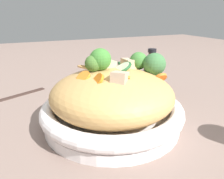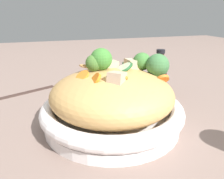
% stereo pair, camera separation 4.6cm
% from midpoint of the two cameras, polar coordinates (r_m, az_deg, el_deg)
% --- Properties ---
extents(ground_plane, '(3.00, 3.00, 0.00)m').
position_cam_midpoint_polar(ground_plane, '(0.49, -2.70, -9.05)').
color(ground_plane, '#816B61').
extents(serving_bowl, '(0.30, 0.30, 0.05)m').
position_cam_midpoint_polar(serving_bowl, '(0.48, -2.75, -6.18)').
color(serving_bowl, white).
rests_on(serving_bowl, ground_plane).
extents(noodle_heap, '(0.26, 0.26, 0.11)m').
position_cam_midpoint_polar(noodle_heap, '(0.46, -2.85, -1.20)').
color(noodle_heap, tan).
rests_on(noodle_heap, serving_bowl).
extents(broccoli_florets, '(0.08, 0.19, 0.08)m').
position_cam_midpoint_polar(broccoli_florets, '(0.48, 1.87, 6.99)').
color(broccoli_florets, '#97B777').
rests_on(broccoli_florets, serving_bowl).
extents(carrot_coins, '(0.14, 0.20, 0.04)m').
position_cam_midpoint_polar(carrot_coins, '(0.45, -1.82, 3.99)').
color(carrot_coins, orange).
rests_on(carrot_coins, serving_bowl).
extents(zucchini_slices, '(0.12, 0.09, 0.06)m').
position_cam_midpoint_polar(zucchini_slices, '(0.52, 0.51, 5.49)').
color(zucchini_slices, beige).
rests_on(zucchini_slices, serving_bowl).
extents(chicken_chunks, '(0.13, 0.11, 0.03)m').
position_cam_midpoint_polar(chicken_chunks, '(0.47, 0.02, 5.49)').
color(chicken_chunks, '#CAB68D').
rests_on(chicken_chunks, serving_bowl).
extents(soy_sauce_bottle, '(0.05, 0.05, 0.13)m').
position_cam_midpoint_polar(soy_sauce_bottle, '(0.68, 8.20, 4.16)').
color(soy_sauce_bottle, '#381E14').
rests_on(soy_sauce_bottle, ground_plane).
extents(chopsticks_pair, '(0.10, 0.20, 0.01)m').
position_cam_midpoint_polar(chopsticks_pair, '(0.70, -26.68, -1.75)').
color(chopsticks_pair, black).
rests_on(chopsticks_pair, ground_plane).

